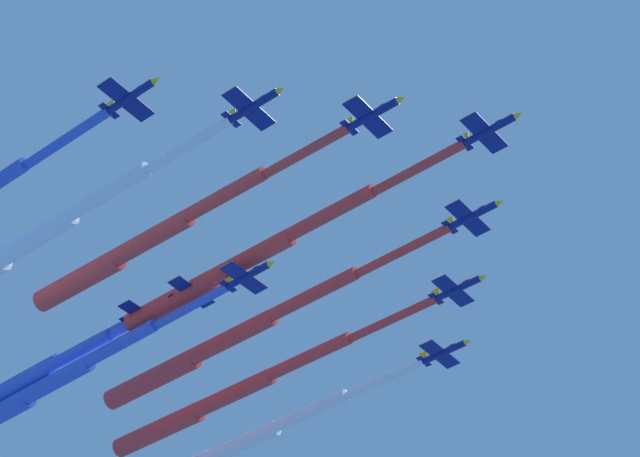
# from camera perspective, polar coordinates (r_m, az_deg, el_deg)

# --- Properties ---
(jet_lead) EXTENTS (53.09, 56.58, 3.66)m
(jet_lead) POSITION_cam_1_polar(r_m,az_deg,el_deg) (208.42, -3.31, -1.46)
(jet_lead) COLOR navy
(jet_port_inner) EXTENTS (57.13, 61.07, 3.65)m
(jet_port_inner) POSITION_cam_1_polar(r_m,az_deg,el_deg) (222.84, -4.15, -4.85)
(jet_port_inner) COLOR navy
(jet_starboard_inner) EXTENTS (51.22, 53.64, 3.66)m
(jet_starboard_inner) POSITION_cam_1_polar(r_m,az_deg,el_deg) (206.65, -7.47, -0.60)
(jet_starboard_inner) COLOR navy
(jet_port_mid) EXTENTS (56.56, 59.16, 3.67)m
(jet_port_mid) POSITION_cam_1_polar(r_m,az_deg,el_deg) (235.03, -4.05, -7.19)
(jet_port_mid) COLOR navy
(jet_starboard_mid) EXTENTS (52.31, 56.03, 3.68)m
(jet_starboard_mid) POSITION_cam_1_polar(r_m,az_deg,el_deg) (207.84, -12.25, -0.60)
(jet_starboard_mid) COLOR navy
(jet_port_outer) EXTENTS (53.77, 57.11, 3.67)m
(jet_port_outer) POSITION_cam_1_polar(r_m,az_deg,el_deg) (247.73, -3.64, -9.24)
(jet_port_outer) COLOR navy
(jet_trail_port) EXTENTS (51.10, 56.22, 3.69)m
(jet_trail_port) POSITION_cam_1_polar(r_m,az_deg,el_deg) (232.16, -11.34, -6.48)
(jet_trail_port) COLOR navy
(jet_trail_starboard) EXTENTS (49.43, 52.98, 3.65)m
(jet_trail_starboard) POSITION_cam_1_polar(r_m,az_deg,el_deg) (239.28, -12.80, -6.58)
(jet_trail_starboard) COLOR navy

